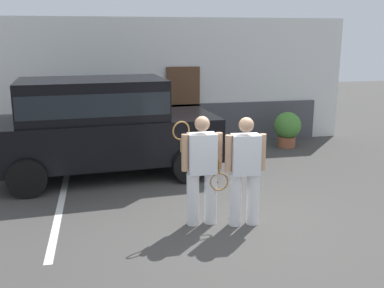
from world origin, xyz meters
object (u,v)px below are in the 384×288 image
Objects in this scene: parked_suv at (101,123)px; potted_plant_by_porch at (287,128)px; tennis_player_man at (202,169)px; tennis_player_woman at (245,170)px.

parked_suv is 5.13m from potted_plant_by_porch.
tennis_player_woman is at bearing 165.01° from tennis_player_man.
tennis_player_man is 1.84× the size of potted_plant_by_porch.
tennis_player_woman is (2.13, -3.03, -0.26)m from parked_suv.
parked_suv is at bearing -162.43° from potted_plant_by_porch.
parked_suv is 2.73× the size of tennis_player_man.
parked_suv is at bearing -63.43° from tennis_player_man.
potted_plant_by_porch is at bearing 13.45° from parked_suv.
tennis_player_woman is at bearing -58.98° from parked_suv.
potted_plant_by_porch is at bearing -128.26° from tennis_player_man.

